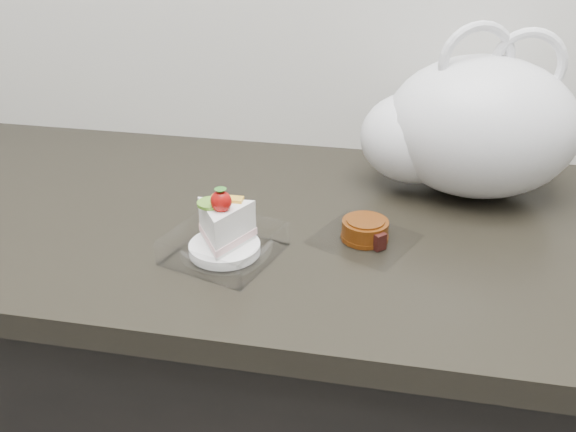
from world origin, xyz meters
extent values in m
cube|color=black|center=(0.00, 1.69, 0.88)|extent=(2.04, 0.64, 0.04)
cube|color=white|center=(-0.13, 1.56, 0.90)|extent=(0.17, 0.17, 0.00)
cylinder|color=white|center=(-0.13, 1.56, 0.91)|extent=(0.10, 0.10, 0.01)
ellipsoid|color=red|center=(-0.13, 1.55, 0.99)|extent=(0.03, 0.03, 0.03)
cone|color=#2D7223|center=(-0.13, 1.55, 1.01)|extent=(0.02, 0.02, 0.01)
cylinder|color=#66A730|center=(-0.15, 1.56, 0.98)|extent=(0.04, 0.04, 0.00)
cube|color=gold|center=(-0.13, 1.58, 0.98)|extent=(0.05, 0.02, 0.00)
cube|color=white|center=(0.06, 1.64, 0.90)|extent=(0.18, 0.18, 0.00)
cylinder|color=#5D270B|center=(0.06, 1.64, 0.92)|extent=(0.08, 0.08, 0.03)
cylinder|color=#5D270B|center=(0.06, 1.64, 0.90)|extent=(0.09, 0.09, 0.01)
cylinder|color=#5D270B|center=(0.06, 1.64, 0.93)|extent=(0.07, 0.07, 0.00)
cube|color=black|center=(0.09, 1.62, 0.91)|extent=(0.03, 0.03, 0.03)
ellipsoid|color=white|center=(0.23, 1.84, 1.02)|extent=(0.36, 0.30, 0.23)
ellipsoid|color=white|center=(0.13, 1.84, 0.99)|extent=(0.21, 0.20, 0.15)
torus|color=white|center=(0.21, 1.84, 1.12)|extent=(0.13, 0.06, 0.13)
torus|color=white|center=(0.29, 1.86, 1.12)|extent=(0.12, 0.02, 0.12)
camera|label=1|loc=(0.11, 0.80, 1.38)|focal=40.00mm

